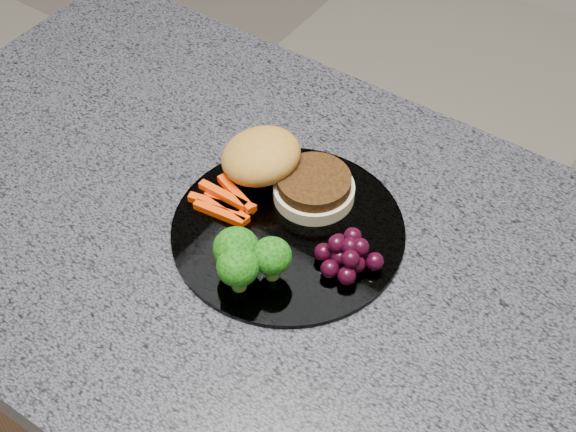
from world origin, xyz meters
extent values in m
cube|color=#4E4F58|center=(0.00, 0.00, 0.88)|extent=(1.20, 0.60, 0.04)
cylinder|color=white|center=(-0.08, 0.02, 0.90)|extent=(0.26, 0.26, 0.01)
cylinder|color=beige|center=(-0.08, 0.08, 0.91)|extent=(0.11, 0.11, 0.02)
cylinder|color=#43260C|center=(-0.08, 0.08, 0.93)|extent=(0.09, 0.09, 0.01)
ellipsoid|color=#AC772B|center=(-0.15, 0.07, 0.93)|extent=(0.11, 0.11, 0.05)
cube|color=#F03E04|center=(-0.15, 0.02, 0.91)|extent=(0.06, 0.01, 0.01)
cube|color=#F03E04|center=(-0.15, 0.01, 0.91)|extent=(0.06, 0.02, 0.01)
cube|color=#F03E04|center=(-0.17, 0.00, 0.91)|extent=(0.06, 0.02, 0.01)
cube|color=#F03E04|center=(-0.15, 0.02, 0.92)|extent=(0.06, 0.03, 0.01)
cube|color=#F03E04|center=(-0.16, 0.01, 0.92)|extent=(0.06, 0.01, 0.01)
cube|color=#F03E04|center=(-0.15, 0.00, 0.91)|extent=(0.06, 0.02, 0.01)
cylinder|color=#51812F|center=(-0.09, -0.05, 0.92)|extent=(0.02, 0.02, 0.02)
ellipsoid|color=#0D3607|center=(-0.09, -0.05, 0.94)|extent=(0.05, 0.05, 0.04)
cylinder|color=#51812F|center=(-0.05, -0.04, 0.92)|extent=(0.01, 0.01, 0.02)
ellipsoid|color=#0D3607|center=(-0.05, -0.04, 0.94)|extent=(0.04, 0.04, 0.04)
cylinder|color=#51812F|center=(-0.07, -0.07, 0.92)|extent=(0.02, 0.02, 0.02)
ellipsoid|color=#0D3607|center=(-0.07, -0.07, 0.94)|extent=(0.04, 0.04, 0.04)
sphere|color=black|center=(-0.01, 0.02, 0.92)|extent=(0.02, 0.02, 0.02)
sphere|color=black|center=(0.01, 0.02, 0.92)|extent=(0.02, 0.02, 0.02)
sphere|color=black|center=(0.01, 0.04, 0.92)|extent=(0.02, 0.02, 0.02)
sphere|color=black|center=(-0.02, 0.03, 0.92)|extent=(0.02, 0.02, 0.02)
sphere|color=black|center=(-0.02, 0.01, 0.92)|extent=(0.02, 0.02, 0.02)
sphere|color=black|center=(-0.01, 0.00, 0.92)|extent=(0.02, 0.02, 0.02)
sphere|color=black|center=(0.01, 0.00, 0.92)|extent=(0.02, 0.02, 0.02)
sphere|color=black|center=(0.03, 0.03, 0.92)|extent=(0.02, 0.02, 0.02)
sphere|color=black|center=(0.00, 0.02, 0.93)|extent=(0.02, 0.02, 0.02)
sphere|color=black|center=(-0.01, 0.02, 0.93)|extent=(0.02, 0.02, 0.02)
sphere|color=black|center=(0.01, 0.01, 0.93)|extent=(0.02, 0.02, 0.02)
sphere|color=black|center=(0.00, 0.04, 0.93)|extent=(0.02, 0.02, 0.02)
sphere|color=black|center=(0.01, 0.03, 0.93)|extent=(0.02, 0.02, 0.02)
camera|label=1|loc=(0.25, -0.45, 1.58)|focal=50.00mm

